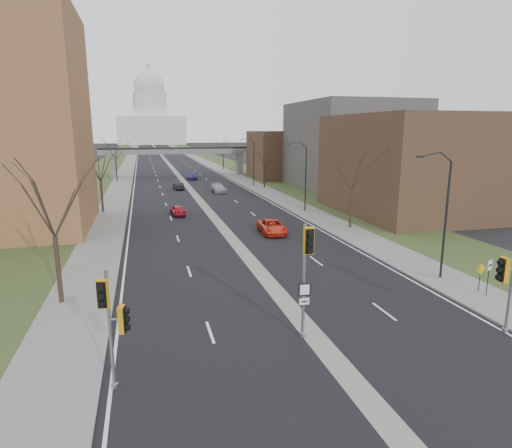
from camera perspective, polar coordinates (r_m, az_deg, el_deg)
name	(u,v)px	position (r m, az deg, el deg)	size (l,w,h in m)	color
ground	(316,339)	(22.19, 8.03, -14.91)	(700.00, 700.00, 0.00)	black
road_surface	(163,158)	(168.59, -12.24, 8.65)	(20.00, 600.00, 0.01)	black
median_strip	(163,158)	(168.59, -12.24, 8.65)	(1.20, 600.00, 0.02)	gray
sidewalk_right	(195,157)	(169.58, -8.14, 8.85)	(4.00, 600.00, 0.12)	gray
sidewalk_left	(131,158)	(168.46, -16.36, 8.45)	(4.00, 600.00, 0.12)	gray
grass_verge_right	(210,157)	(170.38, -6.12, 8.91)	(8.00, 600.00, 0.10)	#304620
grass_verge_left	(114,158)	(168.71, -18.42, 8.32)	(8.00, 600.00, 0.10)	#304620
commercial_block_near	(411,165)	(56.21, 19.98, 7.43)	(16.00, 20.00, 12.00)	#523726
commercial_block_mid	(351,146)	(78.80, 12.49, 10.18)	(18.00, 22.00, 15.00)	#53504B
commercial_block_far	(286,155)	(93.18, 3.97, 9.19)	(14.00, 14.00, 10.00)	#523726
pedestrian_bridge	(178,155)	(98.56, -10.33, 9.10)	(34.00, 3.00, 6.45)	slate
capitol	(151,119)	(338.30, -13.85, 13.46)	(48.00, 42.00, 55.75)	silver
streetlight_near	(439,180)	(30.78, 23.23, 5.46)	(2.61, 0.20, 8.70)	black
streetlight_mid	(300,157)	(53.64, 5.89, 8.92)	(2.61, 0.20, 8.70)	black
streetlight_far	(249,148)	(78.47, -0.89, 10.05)	(2.61, 0.20, 8.70)	black
tree_left_a	(51,194)	(26.83, -25.72, 3.67)	(7.20, 7.20, 9.40)	#382B21
tree_left_b	(99,163)	(56.47, -20.16, 7.67)	(6.75, 6.75, 8.81)	#382B21
tree_left_c	(115,146)	(90.30, -18.32, 9.80)	(7.65, 7.65, 9.99)	#382B21
tree_right_a	(353,165)	(45.35, 12.78, 7.66)	(7.20, 7.20, 9.40)	#382B21
tree_right_b	(265,155)	(76.15, 1.15, 9.13)	(6.30, 6.30, 8.22)	#382B21
tree_right_c	(223,142)	(115.06, -4.42, 10.80)	(7.65, 7.65, 9.99)	#382B21
signal_pole_left	(112,314)	(17.55, -18.63, -11.35)	(1.05, 0.83, 4.98)	gray
signal_pole_median	(307,262)	(20.49, 6.75, -5.01)	(0.67, 0.95, 5.79)	gray
speed_limit_sign	(489,271)	(29.93, 28.62, -5.56)	(0.47, 0.20, 2.29)	black
warning_sign	(480,273)	(30.66, 27.72, -5.83)	(0.71, 0.14, 1.82)	black
car_left_near	(178,210)	(52.91, -10.37, 1.84)	(1.50, 3.74, 1.27)	#B31423
car_left_far	(178,186)	(76.18, -10.30, 5.01)	(1.33, 3.83, 1.26)	black
car_right_near	(272,226)	(42.91, 2.15, -0.33)	(2.32, 5.03, 1.40)	red
car_right_mid	(219,188)	(71.76, -5.02, 4.78)	(1.96, 4.82, 1.40)	#94959B
car_right_far	(192,176)	(91.36, -8.57, 6.35)	(1.79, 4.46, 1.52)	navy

